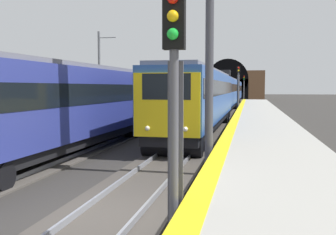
% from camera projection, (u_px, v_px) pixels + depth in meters
% --- Properties ---
extents(ground_plane, '(320.00, 320.00, 0.00)m').
position_uv_depth(ground_plane, '(109.00, 218.00, 9.02)').
color(ground_plane, '#302D2B').
extents(platform_right, '(112.00, 3.76, 1.03)m').
position_uv_depth(platform_right, '(283.00, 207.00, 8.17)').
color(platform_right, '#9E9B93').
rests_on(platform_right, ground_plane).
extents(platform_right_edge_strip, '(112.00, 0.50, 0.01)m').
position_uv_depth(platform_right_edge_strip, '(207.00, 179.00, 8.47)').
color(platform_right_edge_strip, yellow).
rests_on(platform_right_edge_strip, platform_right).
extents(track_main_line, '(160.00, 2.82, 0.21)m').
position_uv_depth(track_main_line, '(109.00, 216.00, 9.02)').
color(track_main_line, '#423D38').
rests_on(track_main_line, ground_plane).
extents(train_main_approaching, '(62.01, 3.07, 5.05)m').
position_uv_depth(train_main_approaching, '(223.00, 93.00, 45.69)').
color(train_main_approaching, '#264C99').
rests_on(train_main_approaching, ground_plane).
extents(train_adjacent_platform, '(56.11, 3.34, 4.98)m').
position_uv_depth(train_adjacent_platform, '(161.00, 95.00, 35.82)').
color(train_adjacent_platform, navy).
rests_on(train_adjacent_platform, ground_plane).
extents(railway_signal_near, '(0.39, 0.38, 4.75)m').
position_uv_depth(railway_signal_near, '(174.00, 96.00, 6.74)').
color(railway_signal_near, '#4C4C54').
rests_on(railway_signal_near, ground_plane).
extents(railway_signal_mid, '(0.39, 0.38, 5.38)m').
position_uv_depth(railway_signal_mid, '(238.00, 86.00, 43.20)').
color(railway_signal_mid, '#4C4C54').
rests_on(railway_signal_mid, ground_plane).
extents(railway_signal_far, '(0.39, 0.38, 5.53)m').
position_uv_depth(railway_signal_far, '(244.00, 86.00, 82.58)').
color(railway_signal_far, '#4C4C54').
rests_on(railway_signal_far, ground_plane).
extents(overhead_signal_gantry, '(0.70, 8.80, 7.66)m').
position_uv_depth(overhead_signal_gantry, '(89.00, 11.00, 13.63)').
color(overhead_signal_gantry, '#3F3F47').
rests_on(overhead_signal_gantry, ground_plane).
extents(tunnel_portal, '(2.11, 18.43, 10.32)m').
position_uv_depth(tunnel_portal, '(228.00, 85.00, 98.98)').
color(tunnel_portal, brown).
rests_on(tunnel_portal, ground_plane).
extents(catenary_mast_near, '(0.22, 1.81, 8.34)m').
position_uv_depth(catenary_mast_near, '(100.00, 74.00, 37.10)').
color(catenary_mast_near, '#595B60').
rests_on(catenary_mast_near, ground_plane).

